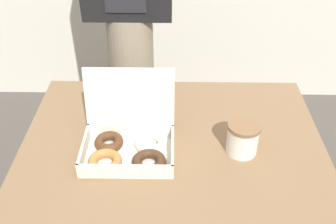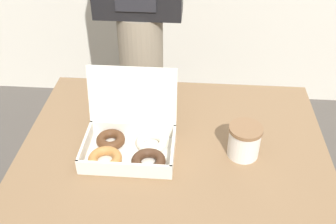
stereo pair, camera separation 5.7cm
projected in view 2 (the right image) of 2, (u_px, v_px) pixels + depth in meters
donut_box at (130, 143)px, 1.23m from camera, size 0.28×0.25×0.25m
coffee_cup at (244, 141)px, 1.21m from camera, size 0.10×0.10×0.11m
person_customer at (139, 11)px, 1.71m from camera, size 0.38×0.21×1.74m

